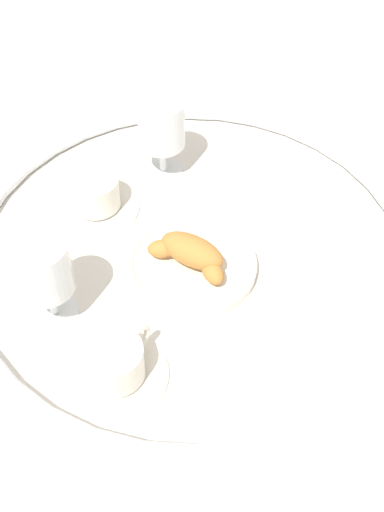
# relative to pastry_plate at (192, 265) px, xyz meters

# --- Properties ---
(ground_plane) EXTENTS (2.20, 2.20, 0.00)m
(ground_plane) POSITION_rel_pastry_plate_xyz_m (0.02, -0.03, -0.01)
(ground_plane) COLOR silver
(table_chrome_rim) EXTENTS (0.68, 0.68, 0.02)m
(table_chrome_rim) POSITION_rel_pastry_plate_xyz_m (0.02, -0.03, 0.00)
(table_chrome_rim) COLOR silver
(table_chrome_rim) RESTS_ON ground_plane
(pastry_plate) EXTENTS (0.19, 0.19, 0.02)m
(pastry_plate) POSITION_rel_pastry_plate_xyz_m (0.00, 0.00, 0.00)
(pastry_plate) COLOR silver
(pastry_plate) RESTS_ON ground_plane
(croissant_large) EXTENTS (0.14, 0.06, 0.04)m
(croissant_large) POSITION_rel_pastry_plate_xyz_m (-0.00, 0.00, 0.03)
(croissant_large) COLOR #BC7A38
(croissant_large) RESTS_ON pastry_plate
(coffee_cup_near) EXTENTS (0.14, 0.14, 0.06)m
(coffee_cup_near) POSITION_rel_pastry_plate_xyz_m (0.20, -0.03, 0.02)
(coffee_cup_near) COLOR silver
(coffee_cup_near) RESTS_ON ground_plane
(coffee_cup_far) EXTENTS (0.14, 0.14, 0.06)m
(coffee_cup_far) POSITION_rel_pastry_plate_xyz_m (-0.01, 0.20, 0.02)
(coffee_cup_far) COLOR silver
(coffee_cup_far) RESTS_ON ground_plane
(juice_glass_left) EXTENTS (0.08, 0.08, 0.14)m
(juice_glass_left) POSITION_rel_pastry_plate_xyz_m (0.16, -0.16, 0.08)
(juice_glass_left) COLOR white
(juice_glass_left) RESTS_ON ground_plane
(juice_glass_right) EXTENTS (0.08, 0.08, 0.14)m
(juice_glass_right) POSITION_rel_pastry_plate_xyz_m (0.12, 0.17, 0.08)
(juice_glass_right) COLOR white
(juice_glass_right) RESTS_ON ground_plane
(sugar_packet) EXTENTS (0.06, 0.06, 0.01)m
(sugar_packet) POSITION_rel_pastry_plate_xyz_m (0.01, -0.15, -0.01)
(sugar_packet) COLOR white
(sugar_packet) RESTS_ON ground_plane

